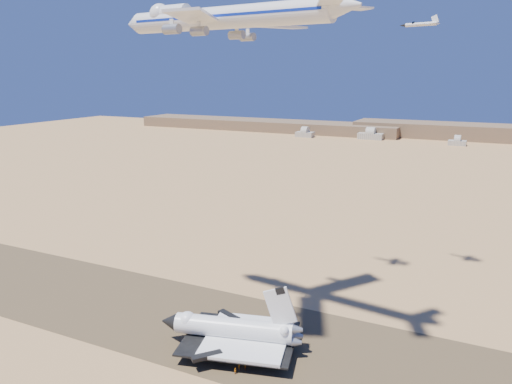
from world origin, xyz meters
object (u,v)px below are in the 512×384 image
at_px(crew_c, 245,367).
at_px(chase_jet_e, 420,24).
at_px(crew_a, 239,366).
at_px(carrier_747, 218,18).
at_px(shuttle, 232,331).
at_px(chase_jet_d, 322,15).
at_px(crew_b, 235,371).

xyz_separation_m(crew_c, chase_jet_e, (27.73, 82.15, 95.52)).
distance_m(crew_a, chase_jet_e, 129.55).
bearing_deg(chase_jet_e, crew_a, -93.84).
height_order(carrier_747, crew_a, carrier_747).
distance_m(shuttle, carrier_747, 90.00).
xyz_separation_m(crew_a, chase_jet_d, (-0.06, 62.88, 98.12)).
distance_m(shuttle, chase_jet_e, 122.41).
bearing_deg(crew_a, carrier_747, 19.28).
bearing_deg(carrier_747, chase_jet_d, 77.72).
distance_m(crew_c, chase_jet_e, 129.01).
distance_m(shuttle, crew_b, 13.98).
bearing_deg(crew_a, crew_b, 162.31).
relative_size(carrier_747, crew_a, 41.03).
bearing_deg(crew_b, crew_a, -23.10).
relative_size(chase_jet_d, chase_jet_e, 1.15).
relative_size(crew_c, chase_jet_d, 0.11).
relative_size(shuttle, crew_c, 25.01).
distance_m(crew_c, chase_jet_d, 116.43).
bearing_deg(crew_a, shuttle, 16.85).
bearing_deg(crew_b, carrier_747, 10.75).
bearing_deg(shuttle, carrier_747, 118.20).
relative_size(crew_b, chase_jet_d, 0.10).
height_order(crew_b, crew_c, crew_c).
relative_size(shuttle, chase_jet_e, 3.06).
distance_m(crew_a, crew_c, 1.75).
bearing_deg(chase_jet_d, crew_c, -82.97).
bearing_deg(shuttle, chase_jet_d, 68.94).
xyz_separation_m(crew_b, chase_jet_e, (29.31, 84.89, 95.53)).
bearing_deg(chase_jet_e, crew_b, -93.25).
bearing_deg(crew_b, chase_jet_d, -26.08).
xyz_separation_m(crew_b, crew_c, (1.58, 2.74, 0.01)).
xyz_separation_m(crew_a, chase_jet_e, (29.44, 82.52, 95.44)).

